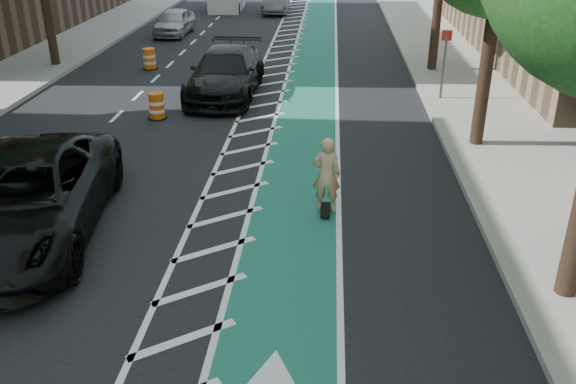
# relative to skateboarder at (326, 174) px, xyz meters

# --- Properties ---
(ground) EXTENTS (120.00, 120.00, 0.00)m
(ground) POSITION_rel_skateboarder_xyz_m (-3.70, -3.17, -0.95)
(ground) COLOR black
(ground) RESTS_ON ground
(bike_lane) EXTENTS (2.00, 90.00, 0.01)m
(bike_lane) POSITION_rel_skateboarder_xyz_m (-0.70, 6.83, -0.94)
(bike_lane) COLOR #1B5E58
(bike_lane) RESTS_ON ground
(buffer_strip) EXTENTS (1.40, 90.00, 0.01)m
(buffer_strip) POSITION_rel_skateboarder_xyz_m (-2.20, 6.83, -0.94)
(buffer_strip) COLOR silver
(buffer_strip) RESTS_ON ground
(sidewalk_right) EXTENTS (5.00, 90.00, 0.15)m
(sidewalk_right) POSITION_rel_skateboarder_xyz_m (5.80, 6.83, -0.87)
(sidewalk_right) COLOR gray
(sidewalk_right) RESTS_ON ground
(curb_right) EXTENTS (0.12, 90.00, 0.16)m
(curb_right) POSITION_rel_skateboarder_xyz_m (3.35, 6.83, -0.87)
(curb_right) COLOR gray
(curb_right) RESTS_ON ground
(curb_left) EXTENTS (0.12, 90.00, 0.16)m
(curb_left) POSITION_rel_skateboarder_xyz_m (-10.75, 6.83, -0.87)
(curb_left) COLOR gray
(curb_left) RESTS_ON ground
(sign_post) EXTENTS (0.35, 0.08, 2.47)m
(sign_post) POSITION_rel_skateboarder_xyz_m (3.90, 8.83, 0.40)
(sign_post) COLOR #4C4C4C
(sign_post) RESTS_ON ground
(skateboard) EXTENTS (0.22, 0.75, 0.10)m
(skateboard) POSITION_rel_skateboarder_xyz_m (-0.00, -0.00, -0.87)
(skateboard) COLOR black
(skateboard) RESTS_ON ground
(skateboarder) EXTENTS (0.62, 0.41, 1.69)m
(skateboarder) POSITION_rel_skateboarder_xyz_m (0.00, 0.00, 0.00)
(skateboarder) COLOR tan
(skateboarder) RESTS_ON skateboard
(suv_near) EXTENTS (3.72, 6.65, 1.76)m
(suv_near) POSITION_rel_skateboarder_xyz_m (-6.10, -1.46, -0.07)
(suv_near) COLOR black
(suv_near) RESTS_ON ground
(suv_far) EXTENTS (2.41, 5.66, 1.63)m
(suv_far) POSITION_rel_skateboarder_xyz_m (-3.70, 9.14, -0.13)
(suv_far) COLOR black
(suv_far) RESTS_ON ground
(car_silver) EXTENTS (1.71, 3.96, 1.33)m
(car_silver) POSITION_rel_skateboarder_xyz_m (-8.25, 20.29, -0.28)
(car_silver) COLOR #A8A7AD
(car_silver) RESTS_ON ground
(car_grey) EXTENTS (1.54, 4.37, 1.44)m
(car_grey) POSITION_rel_skateboarder_xyz_m (-3.50, 27.98, -0.23)
(car_grey) COLOR #5C5D62
(car_grey) RESTS_ON ground
(barrel_a) EXTENTS (0.73, 0.73, 0.99)m
(barrel_a) POSITION_rel_skateboarder_xyz_m (-7.50, 1.41, -0.48)
(barrel_a) COLOR #E6550C
(barrel_a) RESTS_ON ground
(barrel_b) EXTENTS (0.62, 0.62, 0.84)m
(barrel_b) POSITION_rel_skateboarder_xyz_m (-5.50, 6.33, -0.55)
(barrel_b) COLOR #D5570B
(barrel_b) RESTS_ON ground
(barrel_c) EXTENTS (0.63, 0.63, 0.86)m
(barrel_c) POSITION_rel_skateboarder_xyz_m (-7.53, 12.80, -0.54)
(barrel_c) COLOR #FF5C0D
(barrel_c) RESTS_ON ground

